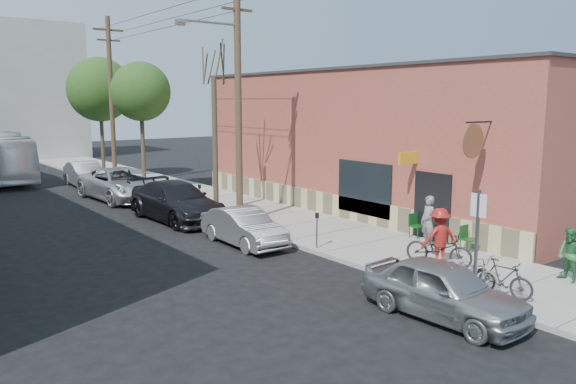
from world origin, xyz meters
TOP-DOWN VIEW (x-y plane):
  - ground at (0.00, 0.00)m, footprint 120.00×120.00m
  - sidewalk at (4.25, 11.00)m, footprint 4.50×58.00m
  - cafe_building at (8.99, 4.99)m, footprint 6.60×20.20m
  - sign_post at (2.35, -5.65)m, footprint 0.07×0.45m
  - parking_meter_near at (2.25, 0.53)m, footprint 0.14×0.14m
  - parking_meter_far at (2.25, 8.85)m, footprint 0.14×0.14m
  - utility_pole_near at (2.39, 5.76)m, footprint 3.57×0.28m
  - utility_pole_far at (2.45, 20.05)m, footprint 1.80×0.28m
  - tree_bare at (2.80, 8.31)m, footprint 0.24×0.24m
  - tree_leafy_mid at (2.80, 16.41)m, footprint 3.30×3.30m
  - tree_leafy_far at (2.80, 23.03)m, footprint 4.15×4.15m
  - patio_chair_a at (6.19, -0.57)m, footprint 0.52×0.52m
  - patio_chair_b at (5.98, -2.95)m, footprint 0.51×0.51m
  - patron_grey at (5.43, -1.66)m, footprint 0.59×0.74m
  - patron_green at (5.50, -6.54)m, footprint 0.78×0.89m
  - cyclist at (3.87, -3.34)m, footprint 1.33×1.04m
  - cyclist_bike at (3.87, -3.34)m, footprint 1.38×2.19m
  - parked_bike_a at (2.94, -6.09)m, footprint 0.65×1.65m
  - parked_bike_b at (2.94, -5.12)m, footprint 0.75×1.85m
  - car_0 at (0.80, -5.85)m, footprint 1.86×4.21m
  - car_1 at (0.80, 2.91)m, footprint 1.48×4.06m
  - car_2 at (0.80, 8.30)m, footprint 2.57×5.84m
  - car_3 at (0.80, 14.72)m, footprint 3.10×6.22m
  - car_4 at (0.80, 20.57)m, footprint 1.85×4.69m

SIDE VIEW (x-z plane):
  - ground at x=0.00m, z-range 0.00..0.00m
  - sidewalk at x=4.25m, z-range 0.00..0.15m
  - patio_chair_a at x=6.19m, z-range 0.15..1.03m
  - patio_chair_b at x=5.98m, z-range 0.15..1.03m
  - parked_bike_b at x=2.94m, z-range 0.15..1.10m
  - parked_bike_a at x=2.94m, z-range 0.15..1.11m
  - car_1 at x=0.80m, z-range 0.00..1.33m
  - cyclist_bike at x=3.87m, z-range 0.15..1.23m
  - car_0 at x=0.80m, z-range 0.00..1.41m
  - car_4 at x=0.80m, z-range 0.00..1.52m
  - car_2 at x=0.80m, z-range 0.00..1.67m
  - car_3 at x=0.80m, z-range 0.00..1.69m
  - patron_green at x=5.50m, z-range 0.15..1.68m
  - parking_meter_near at x=2.25m, z-range 0.36..1.60m
  - parking_meter_far at x=2.25m, z-range 0.36..1.60m
  - patron_grey at x=5.43m, z-range 0.15..1.94m
  - cyclist at x=3.87m, z-range 0.15..1.95m
  - sign_post at x=2.35m, z-range 0.43..3.23m
  - tree_bare at x=2.80m, z-range 0.15..6.24m
  - cafe_building at x=8.99m, z-range 0.00..6.61m
  - utility_pole_far at x=2.45m, z-range 0.34..10.34m
  - utility_pole_near at x=2.39m, z-range 0.41..10.41m
  - tree_leafy_mid at x=2.80m, z-range 2.07..9.27m
  - tree_leafy_far at x=2.80m, z-range 1.98..9.82m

